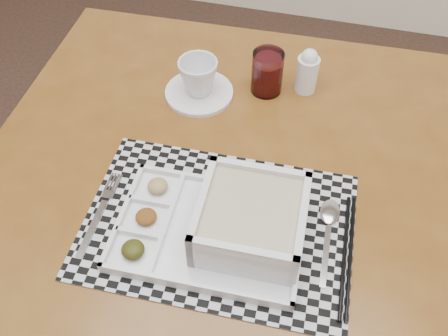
{
  "coord_description": "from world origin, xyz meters",
  "views": [
    {
      "loc": [
        0.49,
        0.23,
        1.47
      ],
      "look_at": [
        0.35,
        0.76,
        0.82
      ],
      "focal_mm": 40.0,
      "sensor_mm": 36.0,
      "label": 1
    }
  ],
  "objects_px": {
    "dining_table": "(225,201)",
    "juice_glass": "(267,74)",
    "creamer_bottle": "(307,71)",
    "cup": "(198,77)",
    "serving_tray": "(238,224)"
  },
  "relations": [
    {
      "from": "serving_tray",
      "to": "juice_glass",
      "type": "xyz_separation_m",
      "value": [
        -0.03,
        0.39,
        0.01
      ]
    },
    {
      "from": "juice_glass",
      "to": "creamer_bottle",
      "type": "bearing_deg",
      "value": 16.13
    },
    {
      "from": "dining_table",
      "to": "juice_glass",
      "type": "distance_m",
      "value": 0.29
    },
    {
      "from": "dining_table",
      "to": "juice_glass",
      "type": "bearing_deg",
      "value": 84.74
    },
    {
      "from": "serving_tray",
      "to": "cup",
      "type": "bearing_deg",
      "value": 116.56
    },
    {
      "from": "juice_glass",
      "to": "creamer_bottle",
      "type": "xyz_separation_m",
      "value": [
        0.08,
        0.02,
        0.01
      ]
    },
    {
      "from": "dining_table",
      "to": "juice_glass",
      "type": "height_order",
      "value": "juice_glass"
    },
    {
      "from": "juice_glass",
      "to": "creamer_bottle",
      "type": "relative_size",
      "value": 0.92
    },
    {
      "from": "cup",
      "to": "dining_table",
      "type": "bearing_deg",
      "value": -52.41
    },
    {
      "from": "cup",
      "to": "juice_glass",
      "type": "distance_m",
      "value": 0.15
    },
    {
      "from": "serving_tray",
      "to": "juice_glass",
      "type": "distance_m",
      "value": 0.39
    },
    {
      "from": "dining_table",
      "to": "serving_tray",
      "type": "distance_m",
      "value": 0.17
    },
    {
      "from": "cup",
      "to": "juice_glass",
      "type": "height_order",
      "value": "juice_glass"
    },
    {
      "from": "serving_tray",
      "to": "creamer_bottle",
      "type": "height_order",
      "value": "creamer_bottle"
    },
    {
      "from": "juice_glass",
      "to": "cup",
      "type": "bearing_deg",
      "value": -159.46
    }
  ]
}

